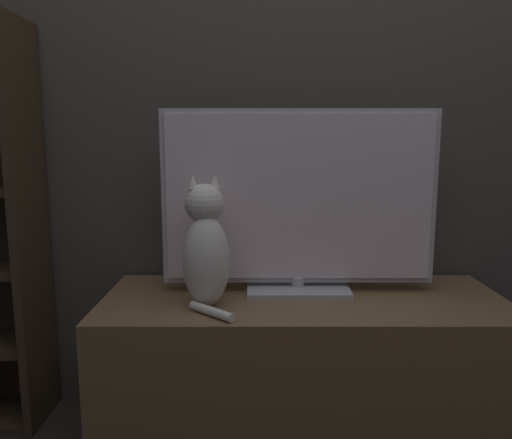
# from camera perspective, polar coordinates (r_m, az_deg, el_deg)

# --- Properties ---
(wall_back) EXTENTS (4.80, 0.05, 2.60)m
(wall_back) POSITION_cam_1_polar(r_m,az_deg,el_deg) (2.00, 5.11, 15.50)
(wall_back) COLOR #47423D
(wall_back) RESTS_ON ground_plane
(tv_stand) EXTENTS (1.38, 0.55, 0.54)m
(tv_stand) POSITION_cam_1_polar(r_m,az_deg,el_deg) (1.85, 5.51, -16.76)
(tv_stand) COLOR brown
(tv_stand) RESTS_ON ground_plane
(tv) EXTENTS (0.96, 0.22, 0.64)m
(tv) POSITION_cam_1_polar(r_m,az_deg,el_deg) (1.75, 5.10, 1.73)
(tv) COLOR #B7B7BC
(tv) RESTS_ON tv_stand
(cat) EXTENTS (0.19, 0.27, 0.43)m
(cat) POSITION_cam_1_polar(r_m,az_deg,el_deg) (1.62, -5.58, -3.26)
(cat) COLOR silver
(cat) RESTS_ON tv_stand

